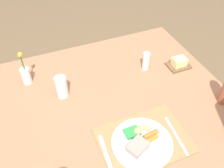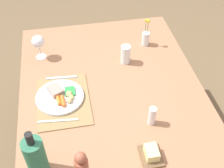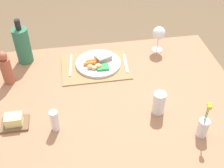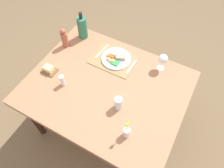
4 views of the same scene
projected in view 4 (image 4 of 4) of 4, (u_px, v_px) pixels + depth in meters
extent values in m
plane|color=brown|center=(108.00, 122.00, 2.36)|extent=(8.00, 8.00, 0.00)
cube|color=#A1704F|center=(106.00, 88.00, 1.78)|extent=(1.32, 1.06, 0.05)
cylinder|color=#331B13|center=(176.00, 98.00, 2.14)|extent=(0.06, 0.06, 0.68)
cylinder|color=#331B13|center=(83.00, 58.00, 2.45)|extent=(0.06, 0.06, 0.68)
cylinder|color=#331B13|center=(34.00, 118.00, 2.02)|extent=(0.06, 0.06, 0.68)
cube|color=#91794D|center=(113.00, 60.00, 1.92)|extent=(0.40, 0.29, 0.01)
cylinder|color=white|center=(116.00, 59.00, 1.92)|extent=(0.27, 0.27, 0.02)
cube|color=gray|center=(121.00, 57.00, 1.90)|extent=(0.11, 0.10, 0.03)
cylinder|color=orange|center=(113.00, 55.00, 1.92)|extent=(0.07, 0.03, 0.02)
cylinder|color=orange|center=(110.00, 56.00, 1.91)|extent=(0.08, 0.03, 0.02)
ellipsoid|color=tan|center=(113.00, 61.00, 1.88)|extent=(0.04, 0.03, 0.03)
ellipsoid|color=#C8BF6D|center=(110.00, 61.00, 1.88)|extent=(0.03, 0.03, 0.02)
ellipsoid|color=tan|center=(108.00, 59.00, 1.89)|extent=(0.04, 0.03, 0.02)
cube|color=green|center=(115.00, 63.00, 1.87)|extent=(0.07, 0.06, 0.01)
cube|color=silver|center=(131.00, 67.00, 1.87)|extent=(0.03, 0.18, 0.00)
cube|color=silver|center=(102.00, 51.00, 1.98)|extent=(0.03, 0.21, 0.00)
cylinder|color=silver|center=(118.00, 103.00, 1.60)|extent=(0.06, 0.06, 0.12)
cylinder|color=silver|center=(118.00, 105.00, 1.62)|extent=(0.06, 0.06, 0.07)
cylinder|color=white|center=(160.00, 68.00, 1.87)|extent=(0.07, 0.07, 0.00)
cylinder|color=white|center=(161.00, 65.00, 1.83)|extent=(0.01, 0.01, 0.08)
sphere|color=white|center=(163.00, 59.00, 1.77)|extent=(0.08, 0.08, 0.08)
cylinder|color=silver|center=(127.00, 132.00, 1.48)|extent=(0.05, 0.05, 0.09)
cylinder|color=#3F7233|center=(126.00, 130.00, 1.44)|extent=(0.00, 0.00, 0.19)
sphere|color=yellow|center=(127.00, 125.00, 1.36)|extent=(0.02, 0.02, 0.02)
cylinder|color=#3F7233|center=(127.00, 129.00, 1.44)|extent=(0.00, 0.00, 0.19)
sphere|color=yellow|center=(128.00, 123.00, 1.36)|extent=(0.02, 0.02, 0.02)
cube|color=brown|center=(49.00, 71.00, 1.85)|extent=(0.13, 0.10, 0.01)
cube|color=#F2E38F|center=(49.00, 69.00, 1.82)|extent=(0.08, 0.06, 0.05)
cylinder|color=white|center=(62.00, 80.00, 1.72)|extent=(0.04, 0.04, 0.11)
cylinder|color=#A2553D|center=(65.00, 40.00, 1.97)|extent=(0.06, 0.06, 0.16)
sphere|color=#A2553D|center=(63.00, 31.00, 1.88)|extent=(0.05, 0.05, 0.05)
cylinder|color=#2F7252|center=(82.00, 28.00, 2.01)|extent=(0.09, 0.09, 0.22)
cylinder|color=black|center=(81.00, 16.00, 1.90)|extent=(0.03, 0.03, 0.06)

